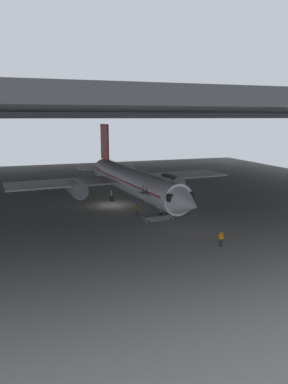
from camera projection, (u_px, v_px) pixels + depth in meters
name	position (u px, v px, depth m)	size (l,w,h in m)	color
ground_plane	(112.00, 205.00, 57.68)	(110.00, 110.00, 0.00)	gray
hangar_structure	(91.00, 110.00, 67.48)	(121.00, 99.00, 15.21)	#4C4F54
airplane_main	(131.00, 181.00, 58.75)	(37.87, 39.17, 12.14)	white
boarding_stairs	(157.00, 214.00, 49.33)	(4.43, 1.78, 4.80)	slate
crew_worker_near_nose	(221.00, 238.00, 39.08)	(0.54, 0.30, 1.68)	#232838
crew_worker_by_stairs	(137.00, 209.00, 51.53)	(0.34, 0.52, 1.68)	#232838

